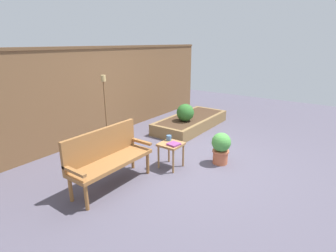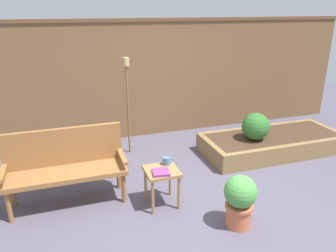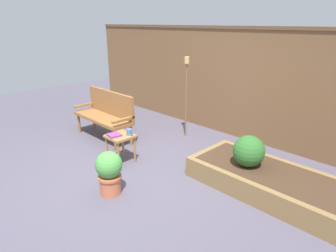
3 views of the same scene
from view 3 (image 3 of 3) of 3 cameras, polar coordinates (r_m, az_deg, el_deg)
The scene contains 10 objects.
ground_plane at distance 4.66m, azimuth -8.02°, elevation -9.18°, with size 14.00×14.00×0.00m, color #514C5B.
fence_back at distance 6.09m, azimuth 11.58°, elevation 8.49°, with size 8.40×0.14×2.16m.
garden_bench at distance 5.95m, azimuth -11.89°, elevation 2.78°, with size 1.44×0.48×0.94m.
side_table at distance 4.88m, azimuth -9.30°, elevation -2.66°, with size 0.40×0.40×0.48m.
cup_on_table at distance 4.82m, azimuth -7.52°, elevation -1.18°, with size 0.13×0.09×0.10m.
book_on_table at distance 4.83m, azimuth -10.43°, elevation -1.72°, with size 0.20×0.19×0.03m, color #7F3875.
potted_boxwood at distance 4.04m, azimuth -11.37°, elevation -8.60°, with size 0.37×0.37×0.62m.
raised_planter_bed at distance 4.32m, azimuth 20.24°, elevation -10.48°, with size 2.40×1.00×0.30m.
shrub_near_bench at distance 4.26m, azimuth 15.45°, elevation -4.73°, with size 0.45×0.45×0.45m.
tiki_torch at distance 5.78m, azimuth 3.62°, elevation 8.44°, with size 0.10×0.10×1.60m.
Camera 3 is at (3.32, -2.38, 2.23)m, focal length 31.30 mm.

